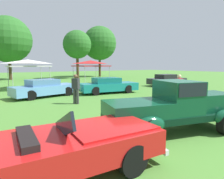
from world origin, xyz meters
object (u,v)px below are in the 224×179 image
neighbor_convertible (58,147)px  show_car_skyblue (45,88)px  show_car_charcoal (167,80)px  spectator_near_truck (76,88)px  spectator_by_row (179,89)px  canopy_tent_center_field (28,63)px  canopy_tent_right_field (91,63)px  feature_pickup_truck (175,106)px  show_car_teal (108,85)px

neighbor_convertible → show_car_skyblue: neighbor_convertible is taller
show_car_charcoal → neighbor_convertible: bearing=-146.5°
show_car_charcoal → spectator_near_truck: (-12.12, -3.66, 0.31)m
spectator_near_truck → spectator_by_row: bearing=-37.3°
neighbor_convertible → spectator_by_row: (7.82, 3.03, 0.33)m
show_car_charcoal → canopy_tent_center_field: bearing=157.7°
neighbor_convertible → canopy_tent_right_field: (8.84, 15.14, 1.84)m
feature_pickup_truck → show_car_charcoal: feature_pickup_truck is taller
neighbor_convertible → show_car_teal: bearing=51.9°
show_car_charcoal → feature_pickup_truck: bearing=-139.1°
feature_pickup_truck → spectator_near_truck: 6.22m
canopy_tent_center_field → show_car_teal: bearing=-54.1°
show_car_teal → canopy_tent_center_field: size_ratio=1.40×
show_car_skyblue → spectator_by_row: (5.33, -7.04, 0.31)m
show_car_charcoal → canopy_tent_center_field: (-12.87, 5.28, 1.82)m
canopy_tent_center_field → neighbor_convertible: bearing=-99.2°
neighbor_convertible → show_car_skyblue: 10.38m
canopy_tent_right_field → spectator_by_row: bearing=-94.8°
spectator_by_row → show_car_charcoal: bearing=43.4°
neighbor_convertible → canopy_tent_center_field: canopy_tent_center_field is taller
spectator_near_truck → canopy_tent_center_field: size_ratio=0.50×
neighbor_convertible → show_car_teal: 11.53m
canopy_tent_right_field → canopy_tent_center_field: bearing=177.1°
show_car_skyblue → spectator_by_row: 8.84m
feature_pickup_truck → neighbor_convertible: 4.06m
feature_pickup_truck → show_car_skyblue: 9.85m
show_car_teal → spectator_by_row: size_ratio=2.82×
show_car_teal → canopy_tent_center_field: (-4.62, 6.39, 1.82)m
feature_pickup_truck → show_car_charcoal: 15.01m
show_car_charcoal → spectator_near_truck: spectator_near_truck is taller
neighbor_convertible → spectator_near_truck: size_ratio=2.77×
show_car_charcoal → spectator_near_truck: 12.67m
show_car_skyblue → canopy_tent_right_field: canopy_tent_right_field is taller
canopy_tent_center_field → spectator_by_row: bearing=-66.8°
spectator_by_row → canopy_tent_center_field: canopy_tent_center_field is taller
spectator_by_row → neighbor_convertible: bearing=-158.8°
feature_pickup_truck → spectator_near_truck: (-0.78, 6.17, 0.04)m
canopy_tent_center_field → spectator_near_truck: bearing=-85.2°
neighbor_convertible → show_car_skyblue: size_ratio=1.00×
show_car_skyblue → canopy_tent_center_field: size_ratio=1.38×
feature_pickup_truck → show_car_skyblue: feature_pickup_truck is taller
feature_pickup_truck → spectator_by_row: size_ratio=2.85×
show_car_skyblue → show_car_teal: 4.73m
show_car_charcoal → spectator_by_row: spectator_by_row is taller
spectator_near_truck → canopy_tent_right_field: (5.59, 8.62, 1.51)m
show_car_skyblue → canopy_tent_right_field: 8.32m
show_car_charcoal → spectator_by_row: (-7.55, -7.15, 0.31)m
show_car_skyblue → spectator_by_row: spectator_by_row is taller
spectator_near_truck → spectator_by_row: (4.57, -3.49, 0.00)m
feature_pickup_truck → canopy_tent_center_field: (-1.53, 15.11, 1.55)m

